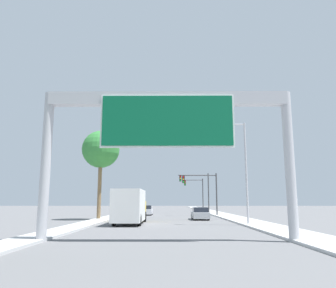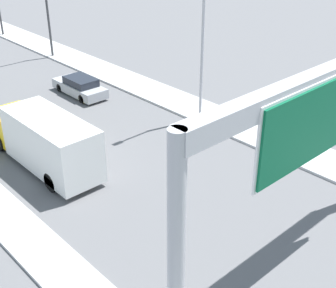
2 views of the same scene
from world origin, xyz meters
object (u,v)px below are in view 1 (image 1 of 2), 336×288
Objects in this scene: sign_gantry at (167,125)px; car_far_right at (146,211)px; traffic_light_far_intersection at (197,189)px; truck_box_primary at (130,207)px; traffic_light_mid_block at (199,186)px; palm_tree_background at (101,150)px; traffic_light_near_intersection at (204,186)px; car_mid_left at (200,214)px; street_lamp_right at (242,163)px.

sign_gantry reaches higher than car_far_right.
traffic_light_far_intersection reaches higher than car_far_right.
truck_box_primary is 28.36m from traffic_light_mid_block.
truck_box_primary is 10.21m from palm_tree_background.
traffic_light_near_intersection is (5.04, 30.11, -1.93)m from sign_gantry.
traffic_light_mid_block is at bearing 41.41° from car_far_right.
street_lamp_right reaches higher than car_mid_left.
car_far_right is 12.14m from traffic_light_mid_block.
traffic_light_mid_block reaches higher than car_mid_left.
traffic_light_mid_block is at bearing 85.30° from car_mid_left.
palm_tree_background reaches higher than car_far_right.
car_mid_left is 0.72× the size of traffic_light_far_intersection.
truck_box_primary is at bearing -107.76° from traffic_light_mid_block.
palm_tree_background is (-12.94, -20.09, 3.21)m from traffic_light_mid_block.
traffic_light_mid_block is 28.37m from street_lamp_right.
car_mid_left is at bearing 108.69° from street_lamp_right.
traffic_light_near_intersection is at bearing -91.43° from traffic_light_far_intersection.
sign_gantry is at bearing -99.50° from traffic_light_near_intersection.
car_far_right is at bearing -138.59° from traffic_light_mid_block.
traffic_light_mid_block is at bearing 72.24° from truck_box_primary.
traffic_light_near_intersection is 20.01m from traffic_light_far_intersection.
street_lamp_right is at bearing -85.43° from traffic_light_near_intersection.
car_far_right is at bearing 164.21° from traffic_light_near_intersection.
traffic_light_mid_block is 10.01m from traffic_light_far_intersection.
traffic_light_near_intersection reaches higher than truck_box_primary.
car_far_right is at bearing 115.74° from street_lamp_right.
street_lamp_right is (10.00, -20.74, 4.66)m from car_far_right.
sign_gantry is 1.96× the size of traffic_light_mid_block.
truck_box_primary is 19.06m from traffic_light_near_intersection.
palm_tree_background is at bearing 122.70° from truck_box_primary.
sign_gantry is at bearing -68.61° from palm_tree_background.
traffic_light_far_intersection is at bearing 86.05° from car_mid_left.
traffic_light_far_intersection is at bearing 91.44° from street_lamp_right.
sign_gantry is at bearing -96.31° from traffic_light_far_intersection.
sign_gantry is at bearing -118.90° from street_lamp_right.
car_mid_left is 10.47m from street_lamp_right.
palm_tree_background is at bearing -122.80° from traffic_light_mid_block.
street_lamp_right is at bearing -88.56° from traffic_light_far_intersection.
palm_tree_background is at bearing -113.97° from traffic_light_far_intersection.
palm_tree_background reaches higher than truck_box_primary.
traffic_light_mid_block is at bearing 82.75° from sign_gantry.
car_mid_left is at bearing 46.56° from truck_box_primary.
sign_gantry is 21.58m from palm_tree_background.
street_lamp_right is at bearing -71.31° from car_mid_left.
car_far_right is 9.52m from traffic_light_near_intersection.
traffic_light_near_intersection is at bearing -15.79° from car_far_right.
palm_tree_background is (-13.38, -30.09, 3.46)m from traffic_light_far_intersection.
truck_box_primary is at bearing 171.59° from street_lamp_right.
car_far_right is 0.62× the size of traffic_light_mid_block.
sign_gantry reaches higher than car_mid_left.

